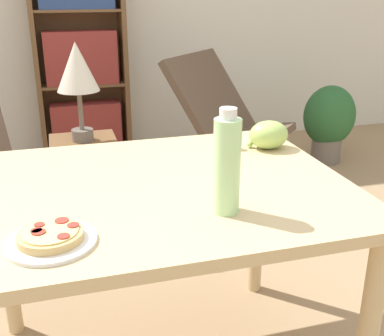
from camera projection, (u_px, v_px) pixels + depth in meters
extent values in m
cube|color=#D1B27F|center=(158.00, 189.00, 1.47)|extent=(1.16, 0.91, 0.03)
cylinder|color=#D1B27F|center=(5.00, 254.00, 1.83)|extent=(0.06, 0.06, 0.71)
cylinder|color=#D1B27F|center=(257.00, 220.00, 2.09)|extent=(0.06, 0.06, 0.71)
cylinder|color=white|center=(51.00, 242.00, 1.13)|extent=(0.21, 0.21, 0.01)
cylinder|color=#DBB26B|center=(50.00, 236.00, 1.12)|extent=(0.15, 0.15, 0.02)
cylinder|color=#EACC7A|center=(50.00, 231.00, 1.12)|extent=(0.13, 0.13, 0.00)
cylinder|color=#A83328|center=(62.00, 220.00, 1.16)|extent=(0.03, 0.03, 0.00)
cylinder|color=#A83328|center=(39.00, 225.00, 1.14)|extent=(0.02, 0.02, 0.00)
cylinder|color=#A83328|center=(36.00, 231.00, 1.11)|extent=(0.03, 0.03, 0.00)
cylinder|color=#A83328|center=(39.00, 232.00, 1.11)|extent=(0.03, 0.03, 0.00)
cylinder|color=#A83328|center=(73.00, 225.00, 1.14)|extent=(0.03, 0.03, 0.00)
cylinder|color=#A83328|center=(63.00, 236.00, 1.09)|extent=(0.03, 0.03, 0.00)
ellipsoid|color=#A8CC66|center=(269.00, 135.00, 1.77)|extent=(0.15, 0.11, 0.10)
sphere|color=#A8CC66|center=(257.00, 143.00, 1.79)|extent=(0.02, 0.02, 0.02)
sphere|color=#A8CC66|center=(263.00, 138.00, 1.81)|extent=(0.03, 0.03, 0.03)
sphere|color=#A8CC66|center=(260.00, 142.00, 1.77)|extent=(0.02, 0.02, 0.02)
sphere|color=#A8CC66|center=(250.00, 144.00, 1.79)|extent=(0.02, 0.02, 0.02)
sphere|color=#A8CC66|center=(278.00, 139.00, 1.74)|extent=(0.02, 0.02, 0.02)
sphere|color=#A8CC66|center=(270.00, 137.00, 1.75)|extent=(0.03, 0.03, 0.03)
sphere|color=#A8CC66|center=(270.00, 140.00, 1.83)|extent=(0.02, 0.02, 0.02)
sphere|color=#A8CC66|center=(274.00, 141.00, 1.78)|extent=(0.03, 0.03, 0.03)
sphere|color=#A8CC66|center=(262.00, 132.00, 1.75)|extent=(0.02, 0.02, 0.02)
sphere|color=#A8CC66|center=(267.00, 127.00, 1.82)|extent=(0.03, 0.03, 0.03)
cylinder|color=#B7EAA3|center=(227.00, 167.00, 1.24)|extent=(0.07, 0.07, 0.25)
cylinder|color=white|center=(228.00, 114.00, 1.19)|extent=(0.04, 0.04, 0.03)
cylinder|color=white|center=(232.00, 142.00, 1.77)|extent=(0.03, 0.03, 0.05)
cylinder|color=#B7B7BC|center=(232.00, 134.00, 1.76)|extent=(0.03, 0.03, 0.01)
cube|color=black|center=(238.00, 179.00, 3.33)|extent=(0.82, 0.82, 0.10)
cube|color=brown|center=(243.00, 139.00, 3.17)|extent=(0.82, 0.82, 0.14)
cube|color=brown|center=(211.00, 97.00, 3.24)|extent=(0.76, 0.75, 0.55)
cube|color=brown|center=(35.00, 50.00, 3.60)|extent=(0.04, 0.26, 1.71)
cube|color=brown|center=(123.00, 47.00, 3.77)|extent=(0.04, 0.26, 1.71)
cube|color=brown|center=(79.00, 46.00, 3.79)|extent=(0.70, 0.01, 1.71)
cube|color=brown|center=(89.00, 151.00, 3.98)|extent=(0.63, 0.24, 0.02)
cube|color=#99332D|center=(87.00, 127.00, 3.89)|extent=(0.54, 0.18, 0.40)
cube|color=brown|center=(83.00, 84.00, 3.78)|extent=(0.63, 0.24, 0.02)
cube|color=#99332D|center=(81.00, 58.00, 3.69)|extent=(0.54, 0.18, 0.40)
cube|color=brown|center=(77.00, 10.00, 3.58)|extent=(0.63, 0.24, 0.02)
cube|color=brown|center=(87.00, 190.00, 2.58)|extent=(0.34, 0.34, 0.56)
cylinder|color=#665B51|center=(83.00, 135.00, 2.47)|extent=(0.11, 0.11, 0.06)
cylinder|color=#665B51|center=(81.00, 110.00, 2.43)|extent=(0.02, 0.02, 0.20)
cone|color=beige|center=(77.00, 67.00, 2.35)|extent=(0.21, 0.21, 0.24)
cylinder|color=#70665B|center=(326.00, 149.00, 3.77)|extent=(0.23, 0.23, 0.21)
ellipsoid|color=#285B2D|center=(329.00, 116.00, 3.68)|extent=(0.40, 0.34, 0.47)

